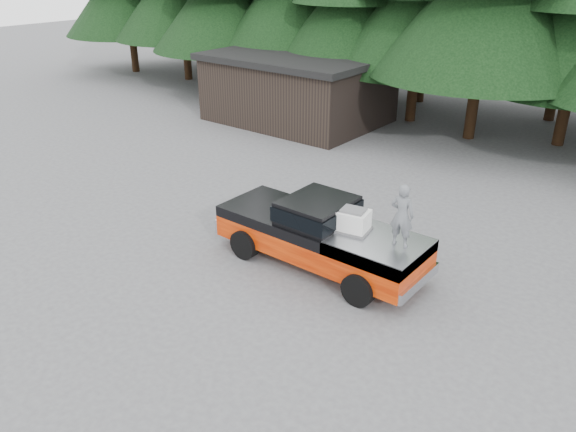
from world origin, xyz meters
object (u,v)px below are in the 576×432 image
Objects in this scene: pickup_truck at (320,243)px; utility_building at (298,87)px; man_on_bed at (402,215)px; air_compressor at (353,221)px.

pickup_truck is 0.71× the size of utility_building.
man_on_bed reaches higher than pickup_truck.
pickup_truck is 1.35m from air_compressor.
utility_building is at bearing 122.21° from air_compressor.
air_compressor is (0.98, 0.04, 0.93)m from pickup_truck.
pickup_truck is at bearing 171.48° from air_compressor.
pickup_truck is 2.71m from man_on_bed.
man_on_bed is 16.14m from utility_building.
man_on_bed is (2.28, 0.09, 1.46)m from pickup_truck.
man_on_bed is (1.31, 0.05, 0.53)m from air_compressor.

